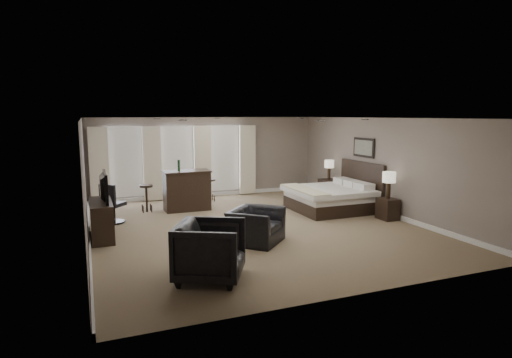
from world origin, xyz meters
name	(u,v)px	position (x,y,z in m)	size (l,w,h in m)	color
room	(254,173)	(0.00, 0.00, 1.30)	(7.60, 8.60, 2.64)	#736249
window_bay	(178,162)	(-1.00, 4.11, 1.20)	(5.25, 0.20, 2.30)	silver
bed	(329,187)	(2.58, 0.87, 0.67)	(2.11, 2.01, 1.34)	silver
nightstand_near	(388,209)	(3.47, -0.58, 0.27)	(0.41, 0.50, 0.55)	black
nightstand_far	(329,189)	(3.47, 2.32, 0.32)	(0.48, 0.58, 0.64)	black
lamp_near	(389,185)	(3.47, -0.58, 0.89)	(0.33, 0.33, 0.69)	beige
lamp_far	(329,170)	(3.47, 2.32, 0.95)	(0.30, 0.30, 0.62)	beige
wall_art	(363,148)	(3.70, 0.87, 1.75)	(0.04, 0.96, 0.56)	slate
dresser	(102,220)	(-3.45, 0.35, 0.41)	(0.45, 1.40, 0.82)	black
tv	(100,198)	(-3.45, 0.35, 0.89)	(1.11, 0.64, 0.15)	black
armchair_near	(256,220)	(-0.44, -1.19, 0.48)	(1.10, 0.72, 0.96)	black
armchair_far	(210,248)	(-1.89, -2.84, 0.53)	(1.04, 0.97, 1.07)	black
bar_counter	(187,190)	(-1.10, 2.42, 0.57)	(1.30, 0.68, 1.14)	black
bar_stool_left	(147,198)	(-2.19, 2.60, 0.38)	(0.36, 0.36, 0.76)	black
bar_stool_right	(210,190)	(-0.14, 3.41, 0.35)	(0.33, 0.33, 0.70)	black
desk_chair	(113,203)	(-3.12, 1.64, 0.50)	(0.51, 0.51, 1.01)	black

